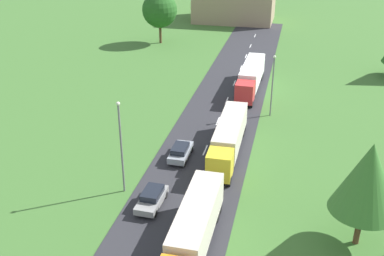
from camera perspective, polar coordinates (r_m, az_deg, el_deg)
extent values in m
cube|color=#2B2B30|center=(45.58, -0.31, -7.15)|extent=(10.00, 140.00, 0.06)
cube|color=white|center=(41.46, -1.99, -10.89)|extent=(0.16, 2.40, 0.01)
cube|color=white|center=(46.55, 0.04, -6.33)|extent=(0.16, 2.40, 0.01)
cube|color=white|center=(51.86, 1.62, -2.72)|extent=(0.16, 2.40, 0.01)
cube|color=white|center=(58.78, 3.18, 0.86)|extent=(0.16, 2.40, 0.01)
cube|color=white|center=(65.05, 4.27, 3.37)|extent=(0.16, 2.40, 0.01)
cube|color=white|center=(71.64, 5.20, 5.50)|extent=(0.16, 2.40, 0.01)
cube|color=white|center=(78.72, 6.02, 7.35)|extent=(0.16, 2.40, 0.01)
cube|color=white|center=(84.93, 6.62, 8.71)|extent=(0.16, 2.40, 0.01)
cube|color=white|center=(91.34, 7.15, 9.90)|extent=(0.16, 2.40, 0.01)
cube|color=white|center=(98.92, 7.70, 11.11)|extent=(0.16, 2.40, 0.01)
cube|color=beige|center=(37.52, 0.59, -11.15)|extent=(2.53, 10.31, 2.84)
cube|color=black|center=(38.51, 0.57, -13.07)|extent=(0.93, 9.79, 0.24)
cylinder|color=black|center=(40.81, 3.02, -10.73)|extent=(0.35, 1.00, 1.00)
cylinder|color=black|center=(41.15, 0.10, -10.34)|extent=(0.35, 1.00, 1.00)
cylinder|color=black|center=(41.80, 3.33, -9.74)|extent=(0.35, 1.00, 1.00)
cylinder|color=black|center=(42.13, 0.49, -9.37)|extent=(0.35, 1.00, 1.00)
cube|color=yellow|center=(45.53, 3.40, -4.49)|extent=(2.47, 2.54, 2.66)
cube|color=black|center=(44.26, 3.16, -4.72)|extent=(2.10, 0.12, 1.17)
cube|color=beige|center=(51.52, 4.70, -0.37)|extent=(2.62, 10.84, 2.62)
cube|color=black|center=(52.20, 4.64, -1.86)|extent=(1.01, 10.28, 0.24)
cylinder|color=black|center=(45.56, 4.54, -6.47)|extent=(0.36, 1.00, 1.00)
cylinder|color=black|center=(45.83, 1.93, -6.18)|extent=(0.36, 1.00, 1.00)
cylinder|color=black|center=(55.02, 6.21, -0.52)|extent=(0.36, 1.00, 1.00)
cylinder|color=black|center=(55.24, 4.04, -0.31)|extent=(0.36, 1.00, 1.00)
cylinder|color=black|center=(56.18, 6.37, 0.05)|extent=(0.36, 1.00, 1.00)
cylinder|color=black|center=(56.40, 4.25, 0.26)|extent=(0.36, 1.00, 1.00)
cube|color=red|center=(63.18, 6.46, 4.37)|extent=(2.49, 2.62, 2.67)
cube|color=black|center=(61.87, 6.32, 4.38)|extent=(2.10, 0.14, 1.18)
cube|color=white|center=(69.68, 7.34, 6.71)|extent=(2.71, 10.97, 2.80)
cube|color=black|center=(70.21, 7.27, 5.48)|extent=(1.10, 10.40, 0.24)
cylinder|color=black|center=(62.97, 7.26, 2.94)|extent=(0.37, 1.01, 1.00)
cylinder|color=black|center=(63.22, 5.38, 3.13)|extent=(0.37, 1.01, 1.00)
cylinder|color=black|center=(73.21, 8.43, 6.18)|extent=(0.37, 1.01, 1.00)
cylinder|color=black|center=(73.43, 6.79, 6.34)|extent=(0.37, 1.01, 1.00)
cylinder|color=black|center=(74.44, 8.54, 6.51)|extent=(0.37, 1.01, 1.00)
cylinder|color=black|center=(74.66, 6.93, 6.67)|extent=(0.37, 1.01, 1.00)
cube|color=gray|center=(42.71, -4.95, -8.73)|extent=(1.99, 4.47, 0.61)
cube|color=black|center=(42.55, -4.88, -7.90)|extent=(1.64, 2.52, 0.59)
cylinder|color=black|center=(41.50, -4.52, -10.39)|extent=(0.24, 0.65, 0.64)
cylinder|color=black|center=(42.00, -6.71, -10.01)|extent=(0.24, 0.65, 0.64)
cylinder|color=black|center=(43.82, -3.24, -8.16)|extent=(0.24, 0.65, 0.64)
cylinder|color=black|center=(44.29, -5.31, -7.82)|extent=(0.24, 0.65, 0.64)
cube|color=#8C939E|center=(50.02, -1.39, -3.01)|extent=(1.86, 4.42, 0.68)
cube|color=black|center=(49.54, -1.47, -2.51)|extent=(1.55, 2.47, 0.55)
cylinder|color=black|center=(51.64, -1.85, -2.46)|extent=(0.22, 0.64, 0.64)
cylinder|color=black|center=(51.28, -0.08, -2.66)|extent=(0.22, 0.64, 0.64)
cylinder|color=black|center=(49.12, -2.76, -4.07)|extent=(0.22, 0.64, 0.64)
cylinder|color=black|center=(48.74, -0.90, -4.29)|extent=(0.22, 0.64, 0.64)
cylinder|color=slate|center=(43.18, -8.61, -2.66)|extent=(0.18, 0.18, 8.92)
sphere|color=silver|center=(41.22, -9.02, 2.95)|extent=(0.36, 0.36, 0.36)
cylinder|color=slate|center=(59.79, 9.77, 4.90)|extent=(0.18, 0.18, 7.71)
sphere|color=silver|center=(58.52, 10.06, 8.54)|extent=(0.36, 0.36, 0.36)
cylinder|color=#513823|center=(92.78, -3.88, 11.50)|extent=(0.49, 0.49, 3.89)
sphere|color=#23561E|center=(91.78, -3.97, 14.19)|extent=(6.69, 6.69, 6.69)
cylinder|color=#513823|center=(40.18, 19.66, -11.25)|extent=(0.48, 0.48, 3.24)
cone|color=#38702D|center=(37.74, 20.68, -5.71)|extent=(5.29, 5.29, 5.82)
cube|color=#9E846B|center=(111.62, 5.23, 14.98)|extent=(17.80, 12.74, 8.01)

